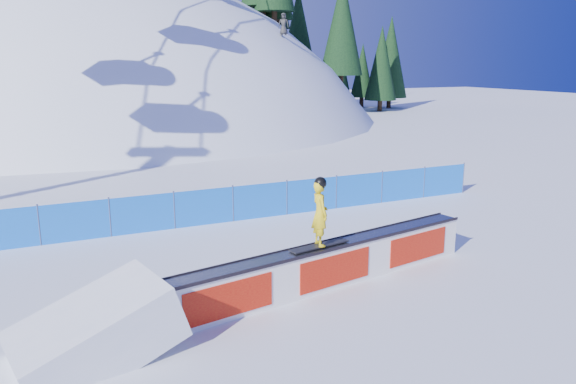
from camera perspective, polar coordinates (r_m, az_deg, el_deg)
name	(u,v)px	position (r m, az deg, el deg)	size (l,w,h in m)	color
ground	(256,269)	(14.79, -3.29, -7.83)	(160.00, 160.00, 0.00)	white
snow_hill	(100,301)	(59.79, -18.56, -10.49)	(64.00, 64.00, 64.00)	white
treeline	(314,24)	(62.48, 2.63, 16.65)	(23.03, 12.61, 18.95)	#342214
safety_fence	(204,207)	(18.67, -8.49, -1.54)	(22.05, 0.05, 1.30)	blue
rail_box	(328,265)	(13.57, 4.07, -7.46)	(8.82, 2.25, 1.06)	white
snow_ramp	(97,354)	(11.37, -18.80, -15.35)	(2.81, 1.87, 1.05)	white
snowboarder	(320,213)	(12.98, 3.26, -2.10)	(1.61, 0.60, 1.66)	black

